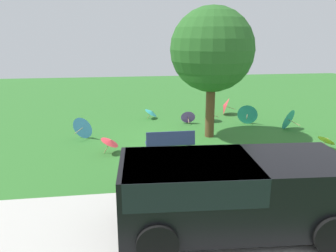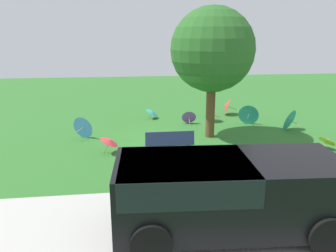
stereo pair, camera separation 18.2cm
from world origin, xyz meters
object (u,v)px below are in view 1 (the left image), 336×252
(park_bench, at_px, (170,143))
(parasol_teal_1, at_px, (151,112))
(parasol_yellow_0, at_px, (327,140))
(parasol_red_0, at_px, (225,106))
(parasol_teal_0, at_px, (248,114))
(parasol_red_3, at_px, (110,141))
(parasol_blue_1, at_px, (84,127))
(parasol_yellow_1, at_px, (222,159))
(parasol_purple_2, at_px, (188,116))
(shade_tree, at_px, (212,50))
(parasol_pink_0, at_px, (210,114))
(van_dark, at_px, (226,189))
(parasol_teal_3, at_px, (287,119))

(park_bench, relative_size, parasol_teal_1, 2.10)
(park_bench, height_order, parasol_teal_1, park_bench)
(parasol_yellow_0, xyz_separation_m, parasol_red_0, (2.00, -5.57, 0.12))
(parasol_teal_0, height_order, parasol_red_3, parasol_teal_0)
(parasol_teal_0, height_order, parasol_blue_1, parasol_teal_0)
(parasol_teal_0, bearing_deg, parasol_yellow_0, 112.62)
(parasol_yellow_1, distance_m, parasol_purple_2, 5.35)
(shade_tree, xyz_separation_m, parasol_teal_1, (2.01, -3.22, -3.04))
(parasol_teal_0, distance_m, parasol_pink_0, 1.73)
(shade_tree, xyz_separation_m, parasol_red_3, (3.86, 1.45, -2.93))
(parasol_yellow_0, bearing_deg, van_dark, 40.61)
(parasol_red_3, bearing_deg, parasol_blue_1, -60.96)
(park_bench, xyz_separation_m, parasol_blue_1, (3.04, -2.51, -0.02))
(parasol_blue_1, height_order, parasol_pink_0, parasol_blue_1)
(parasol_teal_1, relative_size, parasol_pink_0, 1.03)
(parasol_teal_0, relative_size, parasol_pink_0, 1.30)
(van_dark, bearing_deg, park_bench, -83.73)
(van_dark, bearing_deg, parasol_teal_3, -125.37)
(parasol_teal_0, height_order, parasol_pink_0, parasol_teal_0)
(park_bench, xyz_separation_m, parasol_teal_0, (-4.12, -3.72, -0.01))
(park_bench, relative_size, shade_tree, 0.32)
(parasol_red_0, bearing_deg, parasol_yellow_1, 71.89)
(parasol_blue_1, bearing_deg, parasol_teal_3, -179.37)
(parasol_teal_1, bearing_deg, parasol_yellow_0, 137.88)
(parasol_yellow_0, bearing_deg, parasol_teal_0, -67.38)
(parasol_red_3, bearing_deg, parasol_purple_2, -133.67)
(van_dark, relative_size, parasol_yellow_1, 6.48)
(parasol_teal_1, distance_m, parasol_yellow_1, 6.63)
(shade_tree, bearing_deg, parasol_red_3, 20.64)
(parasol_pink_0, bearing_deg, shade_tree, 74.90)
(parasol_red_0, height_order, parasol_yellow_1, parasol_red_0)
(parasol_teal_0, relative_size, parasol_blue_1, 1.06)
(shade_tree, xyz_separation_m, parasol_purple_2, (0.44, -2.13, -3.06))
(parasol_red_3, bearing_deg, parasol_teal_3, -164.77)
(parasol_teal_1, bearing_deg, parasol_teal_3, 154.45)
(parasol_teal_1, bearing_deg, parasol_teal_0, 160.01)
(van_dark, distance_m, parasol_pink_0, 9.02)
(parasol_blue_1, xyz_separation_m, parasol_pink_0, (-5.56, -1.88, -0.09))
(parasol_teal_3, bearing_deg, parasol_blue_1, 0.63)
(parasol_teal_1, xyz_separation_m, parasol_red_3, (1.85, 4.68, 0.11))
(shade_tree, bearing_deg, parasol_blue_1, -5.45)
(van_dark, bearing_deg, parasol_yellow_1, -106.36)
(park_bench, distance_m, parasol_teal_0, 5.55)
(shade_tree, xyz_separation_m, parasol_teal_0, (-2.23, -1.68, -2.91))
(van_dark, distance_m, parasol_teal_3, 8.58)
(park_bench, relative_size, parasol_blue_1, 1.76)
(parasol_blue_1, relative_size, parasol_red_3, 1.23)
(park_bench, distance_m, parasol_teal_1, 5.27)
(parasol_yellow_0, xyz_separation_m, parasol_purple_2, (4.20, -4.12, -0.01))
(shade_tree, xyz_separation_m, parasol_yellow_0, (-3.76, 1.99, -3.05))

